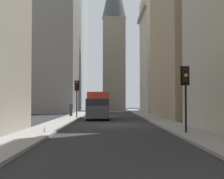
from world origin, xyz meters
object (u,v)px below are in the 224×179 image
Objects in this scene: traffic_light_midblock at (77,90)px; pedestrian at (71,108)px; delivery_truck at (98,105)px; discarded_bottle at (44,130)px; traffic_light_foreground at (186,84)px; sedan_navy at (102,110)px.

pedestrian is at bearing 16.21° from traffic_light_midblock.
traffic_light_midblock is (1.15, 2.37, 1.61)m from delivery_truck.
traffic_light_midblock is at bearing -0.73° from discarded_bottle.
traffic_light_foreground reaches higher than delivery_truck.
sedan_navy is at bearing -0.00° from delivery_truck.
delivery_truck is 5.79m from pedestrian.
delivery_truck is 23.93× the size of discarded_bottle.
sedan_navy is 2.54× the size of pedestrian.
traffic_light_foreground reaches higher than pedestrian.
traffic_light_foreground is at bearing -169.87° from sedan_navy.
sedan_navy is 31.16m from traffic_light_foreground.
delivery_truck is at bearing -115.86° from traffic_light_midblock.
traffic_light_midblock is 4.18m from pedestrian.
delivery_truck is 17.00m from traffic_light_foreground.
discarded_bottle is (0.31, 8.05, -2.66)m from traffic_light_foreground.
delivery_truck is 3.81× the size of pedestrian.
sedan_navy is 15.93× the size of discarded_bottle.
discarded_bottle is at bearing 170.65° from delivery_truck.
delivery_truck is 14.58m from sedan_navy.
traffic_light_foreground is 0.95× the size of traffic_light_midblock.
discarded_bottle is (-20.40, -0.81, -0.81)m from pedestrian.
traffic_light_midblock reaches higher than delivery_truck.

